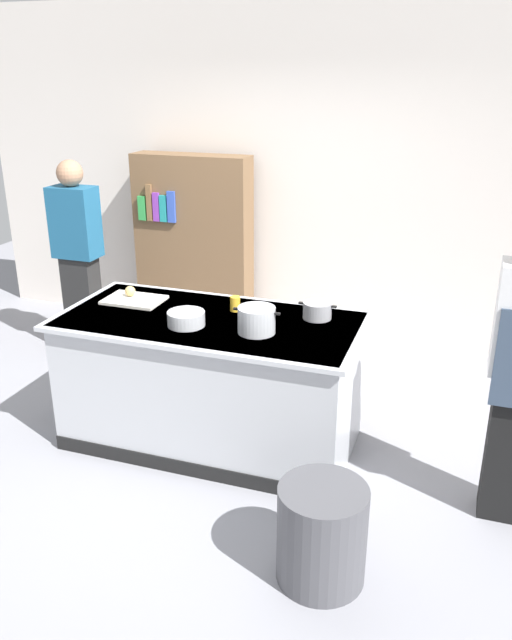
# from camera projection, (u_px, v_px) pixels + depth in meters

# --- Properties ---
(ground_plane) EXTENTS (10.00, 10.00, 0.00)m
(ground_plane) POSITION_uv_depth(u_px,v_px,m) (213.00, 439.00, 4.47)
(ground_plane) COLOR gray
(back_wall) EXTENTS (6.40, 0.12, 3.00)m
(back_wall) POSITION_uv_depth(u_px,v_px,m) (298.00, 177.00, 5.78)
(back_wall) COLOR silver
(back_wall) RESTS_ON ground_plane
(counter_island) EXTENTS (1.98, 0.98, 0.90)m
(counter_island) POSITION_uv_depth(u_px,v_px,m) (211.00, 379.00, 4.30)
(counter_island) COLOR #B7BABF
(counter_island) RESTS_ON ground_plane
(cutting_board) EXTENTS (0.40, 0.28, 0.02)m
(cutting_board) POSITION_uv_depth(u_px,v_px,m) (134.00, 300.00, 4.46)
(cutting_board) COLOR silver
(cutting_board) RESTS_ON counter_island
(onion) EXTENTS (0.07, 0.07, 0.07)m
(onion) POSITION_uv_depth(u_px,v_px,m) (130.00, 291.00, 4.49)
(onion) COLOR tan
(onion) RESTS_ON cutting_board
(stock_pot) EXTENTS (0.30, 0.23, 0.16)m
(stock_pot) POSITION_uv_depth(u_px,v_px,m) (257.00, 320.00, 3.90)
(stock_pot) COLOR #B7BABF
(stock_pot) RESTS_ON counter_island
(sauce_pan) EXTENTS (0.25, 0.19, 0.11)m
(sauce_pan) POSITION_uv_depth(u_px,v_px,m) (317.00, 310.00, 4.14)
(sauce_pan) COLOR #99999E
(sauce_pan) RESTS_ON counter_island
(mixing_bowl) EXTENTS (0.24, 0.24, 0.09)m
(mixing_bowl) POSITION_uv_depth(u_px,v_px,m) (186.00, 319.00, 4.03)
(mixing_bowl) COLOR #B7BABF
(mixing_bowl) RESTS_ON counter_island
(juice_cup) EXTENTS (0.07, 0.07, 0.10)m
(juice_cup) POSITION_uv_depth(u_px,v_px,m) (235.00, 304.00, 4.27)
(juice_cup) COLOR yellow
(juice_cup) RESTS_ON counter_island
(trash_bin) EXTENTS (0.45, 0.45, 0.52)m
(trash_bin) POSITION_uv_depth(u_px,v_px,m) (322.00, 534.00, 3.17)
(trash_bin) COLOR #4C4C51
(trash_bin) RESTS_ON ground_plane
(person_guest) EXTENTS (0.38, 0.24, 1.72)m
(person_guest) POSITION_uv_depth(u_px,v_px,m) (78.00, 255.00, 5.53)
(person_guest) COLOR #252525
(person_guest) RESTS_ON ground_plane
(bookshelf) EXTENTS (1.10, 0.31, 1.70)m
(bookshelf) POSITION_uv_depth(u_px,v_px,m) (194.00, 247.00, 6.03)
(bookshelf) COLOR brown
(bookshelf) RESTS_ON ground_plane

